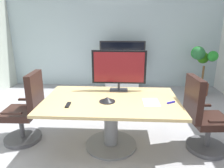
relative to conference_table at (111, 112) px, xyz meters
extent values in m
plane|color=#99999E|center=(-0.13, 0.01, -0.55)|extent=(7.21, 7.21, 0.00)
cube|color=#9EB2B7|center=(-0.13, 3.11, 0.86)|extent=(5.89, 0.10, 2.83)
cube|color=tan|center=(0.00, 0.00, 0.17)|extent=(1.89, 1.16, 0.04)
cylinder|color=slate|center=(0.00, 0.00, -0.20)|extent=(0.20, 0.20, 0.70)
cylinder|color=slate|center=(0.00, 0.00, -0.54)|extent=(0.76, 0.76, 0.03)
cylinder|color=#4C4C51|center=(-1.39, 0.07, -0.52)|extent=(0.56, 0.56, 0.06)
cylinder|color=#4C4C51|center=(-1.39, 0.07, -0.31)|extent=(0.07, 0.07, 0.36)
cube|color=black|center=(-1.39, 0.07, -0.09)|extent=(0.50, 0.50, 0.10)
cube|color=black|center=(-1.12, 0.08, 0.24)|extent=(0.11, 0.46, 0.60)
cube|color=black|center=(-1.38, 0.33, 0.03)|extent=(0.28, 0.06, 0.03)
cube|color=black|center=(-1.36, -0.19, 0.03)|extent=(0.28, 0.06, 0.03)
cylinder|color=#4C4C51|center=(1.39, -0.02, -0.52)|extent=(0.56, 0.56, 0.06)
cylinder|color=#4C4C51|center=(1.39, -0.02, -0.31)|extent=(0.07, 0.07, 0.36)
cube|color=black|center=(1.39, -0.02, -0.09)|extent=(0.52, 0.52, 0.10)
cube|color=black|center=(1.12, -0.04, 0.24)|extent=(0.13, 0.46, 0.60)
cube|color=black|center=(1.39, -0.28, 0.03)|extent=(0.28, 0.07, 0.03)
cube|color=black|center=(1.35, 0.24, 0.03)|extent=(0.28, 0.07, 0.03)
cube|color=#333338|center=(0.10, 0.40, 0.20)|extent=(0.28, 0.18, 0.02)
cylinder|color=#333338|center=(0.10, 0.40, 0.26)|extent=(0.04, 0.04, 0.10)
cube|color=black|center=(0.10, 0.41, 0.57)|extent=(0.84, 0.04, 0.52)
cube|color=maroon|center=(0.10, 0.39, 0.57)|extent=(0.77, 0.01, 0.47)
cube|color=#B7BABC|center=(0.14, 2.76, -0.28)|extent=(0.90, 0.36, 0.55)
cube|color=black|center=(0.14, 2.74, 0.38)|extent=(1.20, 0.06, 0.76)
cube|color=black|center=(0.14, 2.71, 0.38)|extent=(1.12, 0.01, 0.69)
cylinder|color=brown|center=(2.16, 2.39, -0.40)|extent=(0.34, 0.34, 0.30)
cylinder|color=brown|center=(2.16, 2.39, -0.03)|extent=(0.05, 0.05, 0.44)
sphere|color=#265E2D|center=(2.35, 2.42, 0.41)|extent=(0.23, 0.23, 0.23)
sphere|color=#2E7714|center=(2.19, 2.59, 0.36)|extent=(0.29, 0.29, 0.29)
sphere|color=#1B7823|center=(1.99, 2.45, 0.50)|extent=(0.33, 0.33, 0.33)
sphere|color=#266533|center=(1.96, 2.28, 0.51)|extent=(0.30, 0.30, 0.30)
sphere|color=#228128|center=(2.25, 2.18, 0.47)|extent=(0.24, 0.24, 0.24)
cone|color=black|center=(-0.05, -0.09, 0.22)|extent=(0.19, 0.19, 0.07)
cylinder|color=black|center=(-0.05, -0.09, 0.19)|extent=(0.22, 0.22, 0.01)
cube|color=black|center=(-0.55, -0.25, 0.20)|extent=(0.06, 0.17, 0.02)
cube|color=#1919A5|center=(0.81, -0.10, 0.20)|extent=(0.12, 0.08, 0.02)
cube|color=white|center=(0.55, -0.10, 0.19)|extent=(0.22, 0.31, 0.01)
camera|label=1|loc=(0.16, -2.69, 1.24)|focal=32.80mm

